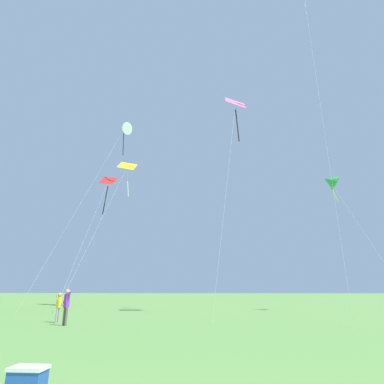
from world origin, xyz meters
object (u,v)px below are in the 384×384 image
object	(u,v)px
kite_white_distant	(124,129)
picnic_cooler	(27,380)
kite_pink_low	(236,113)
kite_red_high	(107,189)
kite_green_small	(330,181)
person_in_blue_jacket	(59,305)
person_near_tree	(66,304)
kite_yellow_diamond	(127,173)

from	to	relation	value
kite_white_distant	picnic_cooler	size ratio (longest dim) A/B	35.16
kite_pink_low	kite_red_high	bearing A→B (deg)	141.97
kite_green_small	person_in_blue_jacket	world-z (taller)	kite_green_small
kite_white_distant	person_near_tree	bearing A→B (deg)	-79.18
kite_red_high	person_in_blue_jacket	size ratio (longest dim) A/B	9.52
picnic_cooler	person_in_blue_jacket	bearing A→B (deg)	114.36
kite_red_high	person_near_tree	bearing A→B (deg)	-74.33
kite_white_distant	kite_pink_low	xyz separation A→B (m)	(12.69, -10.69, -4.63)
kite_yellow_diamond	person_in_blue_jacket	xyz separation A→B (m)	(1.26, -15.14, -13.07)
kite_yellow_diamond	kite_green_small	xyz separation A→B (m)	(19.68, -5.35, -3.28)
person_near_tree	picnic_cooler	world-z (taller)	person_near_tree
kite_red_high	kite_yellow_diamond	bearing A→B (deg)	-36.50
kite_red_high	kite_green_small	distance (m)	23.88
kite_green_small	kite_white_distant	bearing A→B (deg)	161.76
kite_white_distant	kite_green_small	bearing A→B (deg)	-18.24
kite_yellow_diamond	kite_white_distant	world-z (taller)	kite_white_distant
kite_green_small	kite_pink_low	distance (m)	10.19
kite_white_distant	person_near_tree	size ratio (longest dim) A/B	12.28
kite_pink_low	person_in_blue_jacket	distance (m)	18.88
kite_red_high	kite_yellow_diamond	xyz separation A→B (m)	(2.89, -2.14, 1.10)
kite_yellow_diamond	kite_white_distant	xyz separation A→B (m)	(-1.10, 1.50, 6.20)
kite_yellow_diamond	person_in_blue_jacket	size ratio (longest dim) A/B	10.12
kite_red_high	picnic_cooler	size ratio (longest dim) A/B	24.50
person_in_blue_jacket	kite_red_high	bearing A→B (deg)	103.51
kite_red_high	person_near_tree	size ratio (longest dim) A/B	8.55
kite_white_distant	kite_pink_low	size ratio (longest dim) A/B	1.22
person_near_tree	kite_yellow_diamond	bearing A→B (deg)	98.09
person_in_blue_jacket	picnic_cooler	size ratio (longest dim) A/B	2.57
kite_white_distant	person_in_blue_jacket	xyz separation A→B (m)	(2.36, -16.64, -19.27)
kite_red_high	person_near_tree	distance (m)	22.78
person_in_blue_jacket	picnic_cooler	distance (m)	13.50
kite_red_high	picnic_cooler	world-z (taller)	kite_red_high
person_in_blue_jacket	picnic_cooler	xyz separation A→B (m)	(5.56, -12.28, -0.70)
kite_yellow_diamond	person_in_blue_jacket	distance (m)	20.03
person_in_blue_jacket	kite_green_small	bearing A→B (deg)	27.99
kite_green_small	kite_pink_low	world-z (taller)	kite_pink_low
kite_yellow_diamond	kite_pink_low	world-z (taller)	kite_pink_low
kite_green_small	person_in_blue_jacket	size ratio (longest dim) A/B	7.46
kite_white_distant	person_in_blue_jacket	distance (m)	25.56
kite_pink_low	picnic_cooler	bearing A→B (deg)	-104.67
kite_red_high	kite_yellow_diamond	distance (m)	3.76
picnic_cooler	kite_yellow_diamond	bearing A→B (deg)	103.97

